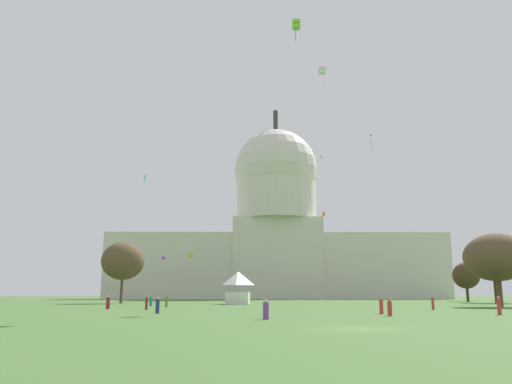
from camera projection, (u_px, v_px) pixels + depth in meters
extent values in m
plane|color=#42662D|center=(359.00, 329.00, 28.11)|extent=(800.00, 800.00, 0.00)
cube|color=beige|center=(193.00, 267.00, 191.11)|extent=(61.69, 20.39, 23.51)
cube|color=beige|center=(360.00, 267.00, 192.04)|extent=(61.69, 20.39, 23.51)
cube|color=beige|center=(277.00, 259.00, 192.10)|extent=(32.25, 22.43, 28.96)
cylinder|color=beige|center=(276.00, 195.00, 196.79)|extent=(29.93, 29.93, 19.45)
sphere|color=beige|center=(276.00, 171.00, 198.67)|extent=(31.61, 31.61, 31.61)
cylinder|color=#2D3833|center=(276.00, 121.00, 202.53)|extent=(1.80, 1.80, 8.31)
cube|color=white|center=(238.00, 298.00, 95.46)|extent=(4.50, 7.20, 2.23)
pyramid|color=white|center=(238.00, 278.00, 96.16)|extent=(4.73, 7.56, 2.48)
cylinder|color=#42301E|center=(495.00, 288.00, 106.94)|extent=(0.63, 0.63, 6.01)
ellipsoid|color=olive|center=(493.00, 263.00, 107.96)|extent=(13.26, 13.05, 7.59)
cylinder|color=brown|center=(122.00, 288.00, 103.11)|extent=(0.56, 0.56, 6.11)
ellipsoid|color=brown|center=(123.00, 261.00, 104.14)|extent=(9.34, 9.68, 7.58)
cylinder|color=brown|center=(499.00, 289.00, 75.38)|extent=(0.78, 0.78, 5.08)
ellipsoid|color=brown|center=(496.00, 257.00, 76.28)|extent=(12.91, 12.85, 7.02)
cylinder|color=#42301E|center=(467.00, 293.00, 126.83)|extent=(0.66, 0.66, 4.40)
ellipsoid|color=#42301E|center=(466.00, 276.00, 127.63)|extent=(7.04, 7.05, 6.41)
cylinder|color=#703D93|center=(266.00, 311.00, 38.43)|extent=(0.48, 0.48, 1.25)
sphere|color=beige|center=(266.00, 301.00, 38.57)|extent=(0.24, 0.24, 0.22)
cylinder|color=maroon|center=(108.00, 303.00, 64.67)|extent=(0.58, 0.58, 1.43)
sphere|color=beige|center=(108.00, 296.00, 64.84)|extent=(0.31, 0.31, 0.26)
cylinder|color=red|center=(433.00, 304.00, 61.78)|extent=(0.45, 0.45, 1.44)
sphere|color=tan|center=(432.00, 297.00, 61.94)|extent=(0.29, 0.29, 0.21)
cylinder|color=red|center=(390.00, 309.00, 44.12)|extent=(0.53, 0.53, 1.26)
sphere|color=#A37556|center=(389.00, 300.00, 44.27)|extent=(0.36, 0.36, 0.26)
cylinder|color=maroon|center=(146.00, 304.00, 61.67)|extent=(0.43, 0.43, 1.37)
sphere|color=brown|center=(147.00, 297.00, 61.83)|extent=(0.31, 0.31, 0.24)
cylinder|color=#1E757A|center=(151.00, 302.00, 79.37)|extent=(0.48, 0.48, 1.44)
sphere|color=tan|center=(151.00, 296.00, 79.53)|extent=(0.27, 0.27, 0.22)
cylinder|color=navy|center=(158.00, 306.00, 49.99)|extent=(0.45, 0.45, 1.34)
sphere|color=tan|center=(158.00, 298.00, 50.14)|extent=(0.28, 0.28, 0.23)
cylinder|color=red|center=(499.00, 307.00, 46.68)|extent=(0.51, 0.51, 1.42)
sphere|color=tan|center=(498.00, 297.00, 46.84)|extent=(0.35, 0.35, 0.25)
cylinder|color=red|center=(381.00, 307.00, 48.86)|extent=(0.40, 0.40, 1.31)
sphere|color=tan|center=(381.00, 299.00, 49.00)|extent=(0.22, 0.22, 0.21)
cylinder|color=olive|center=(166.00, 302.00, 74.92)|extent=(0.42, 0.42, 1.49)
sphere|color=#A37556|center=(167.00, 296.00, 75.08)|extent=(0.25, 0.25, 0.21)
pyramid|color=yellow|center=(178.00, 236.00, 138.97)|extent=(1.18, 0.68, 0.10)
cylinder|color=yellow|center=(178.00, 245.00, 138.26)|extent=(0.42, 0.29, 3.47)
cube|color=white|center=(322.00, 72.00, 74.69)|extent=(1.08, 1.08, 0.44)
cube|color=white|center=(322.00, 69.00, 74.79)|extent=(1.08, 1.08, 0.44)
cylinder|color=white|center=(324.00, 79.00, 74.48)|extent=(0.08, 0.19, 1.71)
pyramid|color=#33BCDB|center=(311.00, 160.00, 153.07)|extent=(0.76, 1.50, 0.27)
cylinder|color=#33BCDB|center=(311.00, 166.00, 152.75)|extent=(0.09, 0.10, 2.07)
pyramid|color=red|center=(372.00, 136.00, 119.34)|extent=(1.11, 1.12, 0.15)
cylinder|color=red|center=(371.00, 145.00, 119.12)|extent=(0.49, 0.31, 3.02)
cube|color=purple|center=(164.00, 259.00, 133.91)|extent=(0.84, 0.83, 0.35)
cube|color=purple|center=(164.00, 257.00, 133.98)|extent=(0.84, 0.83, 0.35)
pyramid|color=pink|center=(249.00, 250.00, 171.93)|extent=(1.30, 1.21, 0.34)
cube|color=gold|center=(191.00, 256.00, 143.16)|extent=(1.31, 0.80, 1.46)
cube|color=#8CD133|center=(296.00, 27.00, 62.65)|extent=(0.95, 0.99, 0.52)
cube|color=#8CD133|center=(296.00, 22.00, 62.75)|extent=(0.95, 0.99, 0.52)
cylinder|color=blue|center=(296.00, 35.00, 62.44)|extent=(0.16, 0.25, 1.68)
cube|color=orange|center=(324.00, 214.00, 143.47)|extent=(0.90, 0.78, 1.32)
cube|color=teal|center=(145.00, 178.00, 85.82)|extent=(0.38, 0.87, 1.08)
cube|color=green|center=(321.00, 157.00, 169.04)|extent=(0.48, 0.61, 0.82)
cylinder|color=green|center=(321.00, 160.00, 168.79)|extent=(0.10, 0.30, 1.76)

